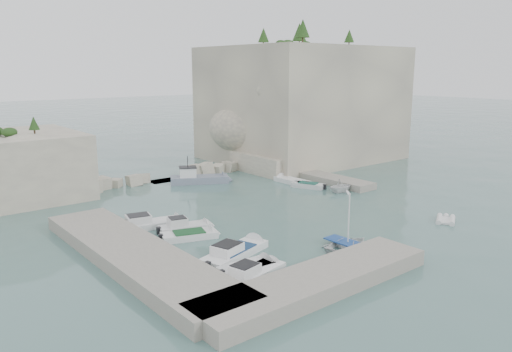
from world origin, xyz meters
TOP-DOWN VIEW (x-y plane):
  - ground at (0.00, 0.00)m, footprint 400.00×400.00m
  - cliff_east at (23.00, 23.00)m, footprint 26.00×22.00m
  - cliff_terrace at (13.00, 18.00)m, footprint 8.00×10.00m
  - outcrop_west at (-20.00, 25.00)m, footprint 16.00×14.00m
  - quay_west at (-17.00, -1.00)m, footprint 5.00×24.00m
  - quay_south at (-10.00, -12.50)m, footprint 18.00×4.00m
  - ledge_east at (13.50, 10.00)m, footprint 3.00×16.00m
  - breakwater at (-1.00, 22.00)m, footprint 28.00×3.00m
  - motorboat_a at (-12.39, 5.92)m, footprint 6.87×3.44m
  - motorboat_b at (-10.32, 3.08)m, footprint 5.27×2.84m
  - motorboat_c at (-11.14, 1.12)m, footprint 5.36×3.32m
  - motorboat_d at (-10.60, -4.54)m, footprint 7.14×3.97m
  - motorboat_e at (-11.66, -7.43)m, footprint 4.62×2.05m
  - motorboat_f at (-12.11, -8.56)m, footprint 6.14×2.98m
  - rowboat at (-2.69, -8.81)m, footprint 4.38×3.20m
  - inflatable_dinghy at (9.81, -9.85)m, footprint 3.27×2.66m
  - tender_east_a at (10.73, 3.82)m, footprint 3.71×3.35m
  - tender_east_b at (9.43, 7.73)m, footprint 3.03×4.56m
  - tender_east_c at (9.57, 10.69)m, footprint 1.92×5.48m
  - tender_east_d at (10.97, 14.35)m, footprint 4.14×3.07m
  - work_boat at (0.76, 18.06)m, footprint 7.91×5.70m
  - rowboat_mast at (-2.69, -8.81)m, footprint 0.10×0.10m
  - vegetation at (17.83, 24.40)m, footprint 53.48×13.88m

SIDE VIEW (x-z plane):
  - ground at x=0.00m, z-range 0.00..0.00m
  - motorboat_a at x=-12.39m, z-range -0.70..0.70m
  - motorboat_b at x=-10.32m, z-range -0.70..0.70m
  - motorboat_c at x=-11.14m, z-range -0.35..0.35m
  - motorboat_d at x=-10.60m, z-range -0.70..0.70m
  - motorboat_e at x=-11.66m, z-range -0.35..0.35m
  - motorboat_f at x=-12.11m, z-range -0.70..0.70m
  - rowboat at x=-2.69m, z-range -0.44..0.44m
  - inflatable_dinghy at x=9.81m, z-range -0.22..0.22m
  - tender_east_a at x=10.73m, z-range -0.86..0.86m
  - tender_east_b at x=9.43m, z-range -0.35..0.35m
  - tender_east_c at x=9.57m, z-range -0.35..0.35m
  - tender_east_d at x=10.97m, z-range -0.75..0.75m
  - work_boat at x=0.76m, z-range -1.10..1.10m
  - ledge_east at x=13.50m, z-range 0.00..0.80m
  - quay_west at x=-17.00m, z-range 0.00..1.10m
  - quay_south at x=-10.00m, z-range 0.00..1.10m
  - breakwater at x=-1.00m, z-range 0.00..1.40m
  - cliff_terrace at x=13.00m, z-range 0.00..2.50m
  - rowboat_mast at x=-2.69m, z-range 0.44..4.64m
  - outcrop_west at x=-20.00m, z-range 0.00..7.00m
  - cliff_east at x=23.00m, z-range 0.00..17.00m
  - vegetation at x=17.83m, z-range 11.23..24.63m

